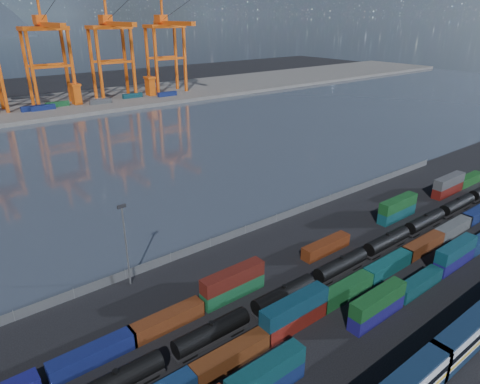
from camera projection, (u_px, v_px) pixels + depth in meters
ground at (339, 289)px, 80.40m from camera, size 700.00×700.00×0.00m
harbor_water at (113, 156)px, 156.37m from camera, size 700.00×700.00×0.00m
far_quay at (34, 108)px, 231.96m from camera, size 700.00×70.00×2.00m
container_row_south at (346, 327)px, 67.07m from camera, size 140.30×2.52×5.37m
container_row_mid at (381, 269)px, 83.69m from camera, size 142.07×2.68×5.71m
container_row_north at (331, 241)px, 92.90m from camera, size 142.76×2.61×5.57m
tanker_string at (341, 265)px, 84.08m from camera, size 137.52×2.90×4.16m
waterfront_fence at (245, 230)px, 100.27m from camera, size 160.12×0.12×2.20m
yard_light_mast at (126, 241)px, 78.44m from camera, size 1.60×0.40×16.60m
gantry_cranes at (8, 39)px, 209.27m from camera, size 197.88×43.93×59.49m
quay_containers at (18, 110)px, 214.25m from camera, size 172.58×10.99×2.60m
straddle_carriers at (32, 98)px, 220.67m from camera, size 140.00×7.00×11.10m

